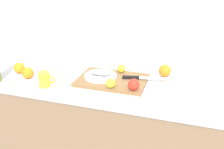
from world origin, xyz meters
TOP-DOWN VIEW (x-y plane):
  - back_wall at (0.00, 0.33)m, footprint 3.20×0.05m
  - kitchen_counter at (0.00, 0.00)m, footprint 2.00×0.60m
  - cutting_board at (-0.02, -0.00)m, footprint 0.44×0.31m
  - white_plate at (-0.10, -0.00)m, footprint 0.22×0.22m
  - fish_fillet at (-0.10, -0.00)m, footprint 0.16×0.07m
  - chef_knife at (0.15, 0.04)m, footprint 0.29×0.09m
  - lemon_0 at (0.01, -0.13)m, footprint 0.06×0.06m
  - lemon_1 at (0.01, 0.12)m, footprint 0.06×0.06m
  - tomato_0 at (0.15, -0.12)m, footprint 0.07×0.07m
  - coffee_mug_0 at (-0.40, -0.20)m, footprint 0.11×0.07m
  - orange_0 at (-0.69, -0.06)m, footprint 0.08×0.08m
  - orange_2 at (-0.58, -0.12)m, footprint 0.08×0.08m
  - orange_3 at (0.30, 0.18)m, footprint 0.08×0.08m

SIDE VIEW (x-z plane):
  - kitchen_counter at x=0.00m, z-range 0.00..0.90m
  - cutting_board at x=-0.02m, z-range 0.90..0.92m
  - white_plate at x=-0.10m, z-range 0.92..0.93m
  - chef_knife at x=0.15m, z-range 0.92..0.94m
  - orange_0 at x=-0.69m, z-range 0.90..0.98m
  - orange_2 at x=-0.58m, z-range 0.90..0.98m
  - orange_3 at x=0.30m, z-range 0.90..0.98m
  - coffee_mug_0 at x=-0.40m, z-range 0.90..1.00m
  - lemon_1 at x=0.01m, z-range 0.92..0.98m
  - lemon_0 at x=0.01m, z-range 0.92..0.98m
  - fish_fillet at x=-0.10m, z-range 0.94..0.97m
  - tomato_0 at x=0.15m, z-range 0.92..0.99m
  - back_wall at x=0.00m, z-range 0.00..2.50m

